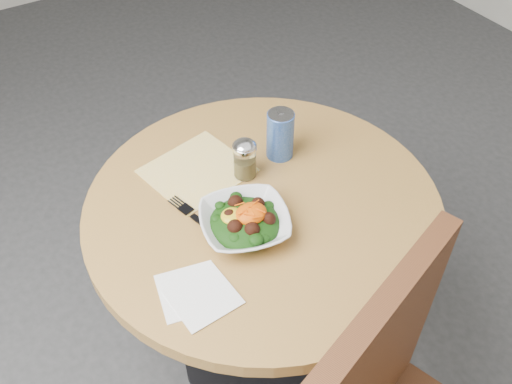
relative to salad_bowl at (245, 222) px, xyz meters
The scene contains 8 objects.
ground 0.79m from the salad_bowl, 32.15° to the left, with size 6.00×6.00×0.00m, color #2F3032.
table 0.25m from the salad_bowl, 32.15° to the left, with size 0.90×0.90×0.75m.
cloth_napkin 0.25m from the salad_bowl, 89.64° to the left, with size 0.25×0.23×0.00m, color #DDA60B.
paper_napkins 0.21m from the salad_bowl, 151.17° to the right, with size 0.17×0.18×0.00m.
salad_bowl is the anchor object (origin of this frame).
fork 0.12m from the salad_bowl, 133.53° to the left, with size 0.07×0.22×0.00m.
spice_shaker 0.20m from the salad_bowl, 58.58° to the left, with size 0.06×0.06×0.11m.
beverage_can 0.29m from the salad_bowl, 39.77° to the left, with size 0.07×0.07×0.14m.
Camera 1 is at (-0.54, -0.83, 1.77)m, focal length 40.00 mm.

